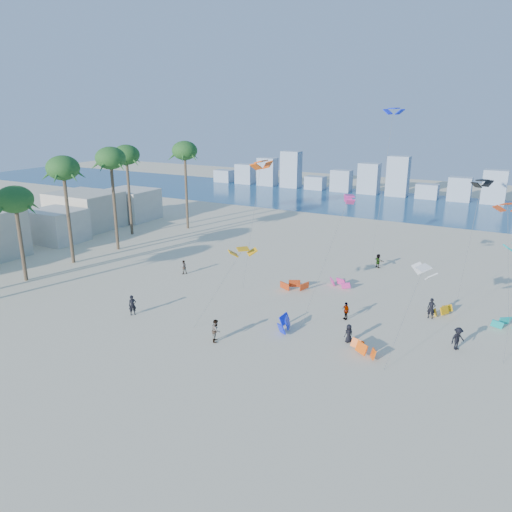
% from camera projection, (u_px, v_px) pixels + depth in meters
% --- Properties ---
extents(ground, '(220.00, 220.00, 0.00)m').
position_uv_depth(ground, '(116.00, 365.00, 35.73)').
color(ground, beige).
rests_on(ground, ground).
extents(ocean, '(220.00, 220.00, 0.00)m').
position_uv_depth(ocean, '(377.00, 203.00, 96.29)').
color(ocean, navy).
rests_on(ocean, ground).
extents(kitesurfer_near, '(0.78, 0.81, 1.86)m').
position_uv_depth(kitesurfer_near, '(132.00, 305.00, 44.10)').
color(kitesurfer_near, black).
rests_on(kitesurfer_near, ground).
extents(kitesurfer_mid, '(1.02, 1.12, 1.87)m').
position_uv_depth(kitesurfer_mid, '(216.00, 330.00, 39.12)').
color(kitesurfer_mid, gray).
rests_on(kitesurfer_mid, ground).
extents(kitesurfers_far, '(30.73, 21.22, 1.89)m').
position_uv_depth(kitesurfers_far, '(364.00, 297.00, 46.17)').
color(kitesurfers_far, black).
rests_on(kitesurfers_far, ground).
extents(grounded_kites, '(22.68, 15.49, 0.95)m').
position_uv_depth(grounded_kites, '(356.00, 310.00, 44.37)').
color(grounded_kites, '#0D21E8').
rests_on(grounded_kites, ground).
extents(flying_kites, '(26.35, 30.73, 18.49)m').
position_uv_depth(flying_kites, '(391.00, 190.00, 45.37)').
color(flying_kites, orange).
rests_on(flying_kites, ground).
extents(palm_row, '(8.89, 44.80, 13.40)m').
position_uv_depth(palm_row, '(64.00, 174.00, 56.46)').
color(palm_row, brown).
rests_on(palm_row, ground).
extents(beachfront_buildings, '(11.50, 43.00, 6.00)m').
position_uv_depth(beachfront_buildings, '(41.00, 223.00, 67.81)').
color(beachfront_buildings, beige).
rests_on(beachfront_buildings, ground).
extents(distant_skyline, '(85.00, 3.00, 8.40)m').
position_uv_depth(distant_skyline, '(385.00, 181.00, 104.34)').
color(distant_skyline, '#9EADBF').
rests_on(distant_skyline, ground).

